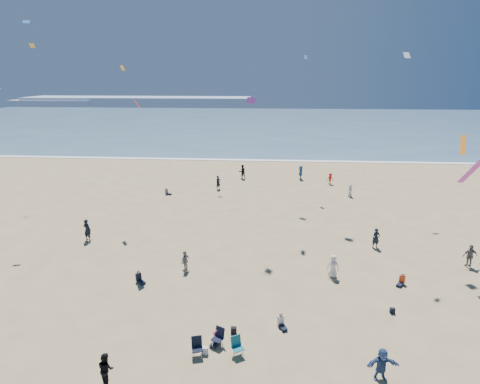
{
  "coord_description": "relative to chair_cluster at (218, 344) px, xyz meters",
  "views": [
    {
      "loc": [
        3.68,
        -15.14,
        13.36
      ],
      "look_at": [
        2.0,
        8.0,
        6.11
      ],
      "focal_mm": 28.0,
      "sensor_mm": 36.0,
      "label": 1
    }
  ],
  "objects": [
    {
      "name": "navy_bag",
      "position": [
        9.81,
        4.0,
        -0.33
      ],
      "size": [
        0.28,
        0.18,
        0.34
      ],
      "primitive_type": "cube",
      "color": "black",
      "rests_on": "ground"
    },
    {
      "name": "headland_near",
      "position": [
        -101.43,
        164.69,
        0.5
      ],
      "size": [
        40.0,
        14.0,
        2.0
      ],
      "primitive_type": "cube",
      "color": "#7A8EA8",
      "rests_on": "ground"
    },
    {
      "name": "seated_group",
      "position": [
        -0.2,
        8.51,
        -0.08
      ],
      "size": [
        21.79,
        25.63,
        0.84
      ],
      "color": "silver",
      "rests_on": "ground"
    },
    {
      "name": "surf_line",
      "position": [
        -1.43,
        44.69,
        -0.46
      ],
      "size": [
        220.0,
        1.2,
        0.08
      ],
      "primitive_type": "cube",
      "color": "white",
      "rests_on": "ground"
    },
    {
      "name": "headland_far",
      "position": [
        -61.43,
        169.69,
        1.1
      ],
      "size": [
        110.0,
        20.0,
        3.2
      ],
      "primitive_type": "cube",
      "color": "#7A8EA8",
      "rests_on": "ground"
    },
    {
      "name": "ocean",
      "position": [
        -1.43,
        94.69,
        -0.47
      ],
      "size": [
        220.0,
        100.0,
        0.06
      ],
      "primitive_type": "cube",
      "color": "#476B84",
      "rests_on": "ground"
    },
    {
      "name": "chair_cluster",
      "position": [
        0.0,
        0.0,
        0.0
      ],
      "size": [
        2.78,
        1.57,
        1.0
      ],
      "color": "black",
      "rests_on": "ground"
    },
    {
      "name": "kites_aloft",
      "position": [
        7.35,
        12.75,
        13.43
      ],
      "size": [
        40.52,
        42.56,
        28.74
      ],
      "color": "green",
      "rests_on": "ground"
    },
    {
      "name": "black_backpack",
      "position": [
        0.68,
        1.52,
        -0.31
      ],
      "size": [
        0.3,
        0.22,
        0.38
      ],
      "primitive_type": "cube",
      "color": "black",
      "rests_on": "ground"
    },
    {
      "name": "standing_flyers",
      "position": [
        2.97,
        15.26,
        0.36
      ],
      "size": [
        34.43,
        40.86,
        1.92
      ],
      "color": "silver",
      "rests_on": "ground"
    },
    {
      "name": "ground",
      "position": [
        -1.43,
        -0.31,
        -0.5
      ],
      "size": [
        220.0,
        220.0,
        0.0
      ],
      "primitive_type": "plane",
      "color": "tan",
      "rests_on": "ground"
    },
    {
      "name": "white_tote",
      "position": [
        -0.65,
        -0.14,
        -0.3
      ],
      "size": [
        0.35,
        0.2,
        0.4
      ],
      "primitive_type": "cube",
      "color": "silver",
      "rests_on": "ground"
    }
  ]
}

